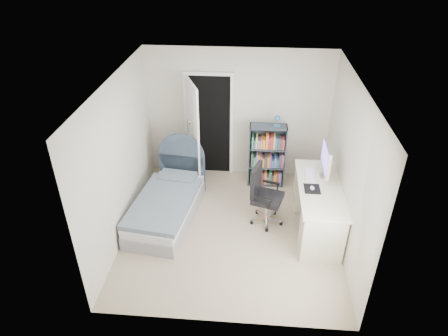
# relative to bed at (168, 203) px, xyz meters

# --- Properties ---
(room_shell) EXTENTS (3.50, 3.70, 2.60)m
(room_shell) POSITION_rel_bed_xyz_m (1.10, -0.27, 0.99)
(room_shell) COLOR gray
(room_shell) RESTS_ON ground
(door) EXTENTS (0.92, 0.78, 2.06)m
(door) POSITION_rel_bed_xyz_m (0.39, 1.26, 0.77)
(door) COLOR black
(door) RESTS_ON ground
(bed) EXTENTS (1.12, 1.97, 1.15)m
(bed) POSITION_rel_bed_xyz_m (0.00, 0.00, 0.00)
(bed) COLOR gray
(bed) RESTS_ON ground
(nightstand) EXTENTS (0.41, 0.41, 0.60)m
(nightstand) POSITION_rel_bed_xyz_m (-0.08, 1.07, 0.13)
(nightstand) COLOR #D8B084
(nightstand) RESTS_ON ground
(floor_lamp) EXTENTS (0.18, 0.18, 1.27)m
(floor_lamp) POSITION_rel_bed_xyz_m (0.21, 1.19, 0.26)
(floor_lamp) COLOR silver
(floor_lamp) RESTS_ON ground
(bookcase) EXTENTS (0.68, 0.29, 1.44)m
(bookcase) POSITION_rel_bed_xyz_m (1.67, 1.16, 0.30)
(bookcase) COLOR #333C45
(bookcase) RESTS_ON ground
(desk) EXTENTS (0.67, 1.67, 1.37)m
(desk) POSITION_rel_bed_xyz_m (2.47, -0.12, 0.18)
(desk) COLOR beige
(desk) RESTS_ON ground
(office_chair) EXTENTS (0.58, 0.59, 1.04)m
(office_chair) POSITION_rel_bed_xyz_m (1.59, 0.01, 0.31)
(office_chair) COLOR silver
(office_chair) RESTS_ON ground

